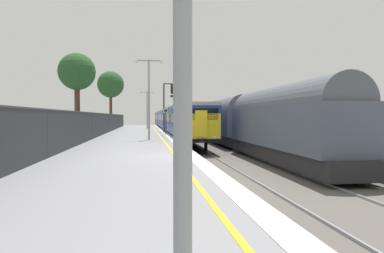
# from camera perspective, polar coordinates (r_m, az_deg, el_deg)

# --- Properties ---
(ground) EXTENTS (17.40, 110.00, 1.21)m
(ground) POSITION_cam_1_polar(r_m,az_deg,el_deg) (15.46, 8.54, -6.84)
(ground) COLOR gray
(commuter_train_at_platform) EXTENTS (2.83, 62.73, 3.81)m
(commuter_train_at_platform) POSITION_cam_1_polar(r_m,az_deg,el_deg) (54.66, -3.65, 1.19)
(commuter_train_at_platform) COLOR navy
(commuter_train_at_platform) RESTS_ON ground
(freight_train_adjacent_track) EXTENTS (2.60, 59.09, 4.36)m
(freight_train_adjacent_track) POSITION_cam_1_polar(r_m,az_deg,el_deg) (42.11, 3.01, 1.21)
(freight_train_adjacent_track) COLOR #232326
(freight_train_adjacent_track) RESTS_ON ground
(signal_gantry) EXTENTS (1.10, 0.24, 5.16)m
(signal_gantry) POSITION_cam_1_polar(r_m,az_deg,el_deg) (37.36, -4.13, 3.99)
(signal_gantry) COLOR #47474C
(signal_gantry) RESTS_ON ground
(speed_limit_sign) EXTENTS (0.59, 0.08, 2.49)m
(speed_limit_sign) POSITION_cam_1_polar(r_m,az_deg,el_deg) (32.35, -4.25, 1.49)
(speed_limit_sign) COLOR #59595B
(speed_limit_sign) RESTS_ON ground
(platform_lamp_mid) EXTENTS (2.00, 0.20, 5.75)m
(platform_lamp_mid) POSITION_cam_1_polar(r_m,az_deg,el_deg) (25.66, -6.94, 5.45)
(platform_lamp_mid) COLOR #93999E
(platform_lamp_mid) RESTS_ON ground
(platform_lamp_far) EXTENTS (2.00, 0.20, 5.08)m
(platform_lamp_far) POSITION_cam_1_polar(r_m,az_deg,el_deg) (48.67, -7.22, 3.21)
(platform_lamp_far) COLOR #93999E
(platform_lamp_far) RESTS_ON ground
(platform_back_fence) EXTENTS (0.07, 99.00, 1.97)m
(platform_back_fence) POSITION_cam_1_polar(r_m,az_deg,el_deg) (15.20, -22.19, -0.89)
(platform_back_fence) COLOR #282B2D
(platform_back_fence) RESTS_ON ground
(background_tree_left) EXTENTS (3.86, 3.86, 8.29)m
(background_tree_left) POSITION_cam_1_polar(r_m,az_deg,el_deg) (53.54, -12.90, 6.44)
(background_tree_left) COLOR #473323
(background_tree_left) RESTS_ON ground
(background_tree_centre) EXTENTS (2.93, 2.93, 6.69)m
(background_tree_centre) POSITION_cam_1_polar(r_m,az_deg,el_deg) (29.88, -17.96, 8.12)
(background_tree_centre) COLOR #473323
(background_tree_centre) RESTS_ON ground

